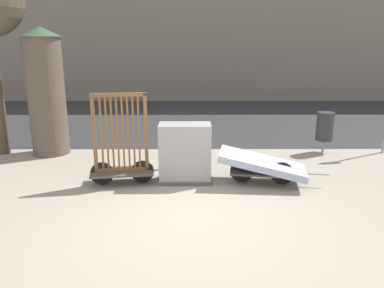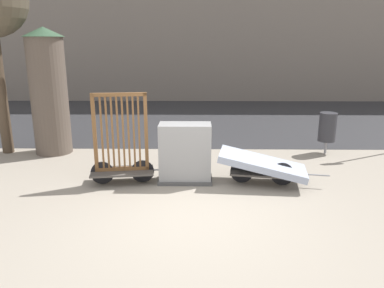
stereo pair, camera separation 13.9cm
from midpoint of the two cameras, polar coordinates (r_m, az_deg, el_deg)
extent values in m
plane|color=gray|center=(6.31, 0.44, -11.23)|extent=(60.00, 60.00, 0.00)
cube|color=#2D2D30|center=(14.35, 0.67, 3.97)|extent=(56.00, 8.57, 0.01)
cube|color=#4C4742|center=(7.82, -10.04, -4.10)|extent=(1.33, 0.78, 0.04)
cylinder|color=black|center=(7.81, -7.03, -4.16)|extent=(0.47, 0.10, 0.47)
cylinder|color=black|center=(7.86, -13.01, -4.32)|extent=(0.47, 0.10, 0.47)
cylinder|color=gray|center=(7.82, -2.84, -3.88)|extent=(0.70, 0.12, 0.03)
cube|color=brown|center=(7.80, -10.06, -3.72)|extent=(1.08, 0.21, 0.07)
cube|color=brown|center=(7.45, -10.60, 7.42)|extent=(1.08, 0.21, 0.07)
cube|color=brown|center=(7.64, -14.12, 1.59)|extent=(0.08, 0.08, 1.59)
cube|color=brown|center=(7.57, -6.48, 1.84)|extent=(0.08, 0.08, 1.59)
cube|color=brown|center=(7.62, -13.08, 1.63)|extent=(0.04, 0.05, 1.52)
cube|color=brown|center=(7.61, -12.29, 1.65)|extent=(0.04, 0.05, 1.52)
cube|color=brown|center=(7.60, -11.51, 1.68)|extent=(0.04, 0.05, 1.52)
cube|color=brown|center=(7.59, -10.72, 1.71)|extent=(0.04, 0.05, 1.52)
cube|color=brown|center=(7.58, -9.92, 1.73)|extent=(0.04, 0.05, 1.52)
cube|color=brown|center=(7.58, -9.13, 1.76)|extent=(0.04, 0.05, 1.52)
cube|color=brown|center=(7.57, -8.34, 1.79)|extent=(0.04, 0.05, 1.52)
cube|color=brown|center=(7.57, -7.54, 1.81)|extent=(0.04, 0.05, 1.52)
cube|color=#4C4742|center=(7.80, 11.10, -4.19)|extent=(1.34, 0.82, 0.04)
cylinder|color=black|center=(7.83, 14.08, -4.45)|extent=(0.47, 0.11, 0.47)
cylinder|color=black|center=(7.81, 8.08, -4.19)|extent=(0.47, 0.11, 0.47)
cylinder|color=gray|center=(7.89, 18.23, -4.47)|extent=(0.70, 0.14, 0.03)
cube|color=#9EA8BC|center=(7.75, 11.16, -2.95)|extent=(1.88, 1.15, 0.49)
cube|color=#4C4C4C|center=(7.87, -0.53, -5.39)|extent=(1.11, 0.59, 0.08)
cube|color=gray|center=(7.68, -0.54, -1.39)|extent=(1.05, 0.53, 1.23)
cylinder|color=gray|center=(10.38, 20.04, -0.45)|extent=(0.06, 0.06, 0.34)
cylinder|color=#2D2D33|center=(10.26, 20.31, 2.45)|extent=(0.44, 0.44, 0.74)
cylinder|color=brown|center=(10.23, -20.55, 6.75)|extent=(0.92, 0.92, 2.94)
cone|color=#335138|center=(10.14, -21.41, 15.66)|extent=(1.03, 1.03, 0.24)
cylinder|color=#4C3D2D|center=(10.71, -26.83, 7.33)|extent=(0.28, 0.28, 3.27)
camera|label=1|loc=(0.07, -89.47, 0.14)|focal=35.00mm
camera|label=2|loc=(0.07, 90.53, -0.14)|focal=35.00mm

